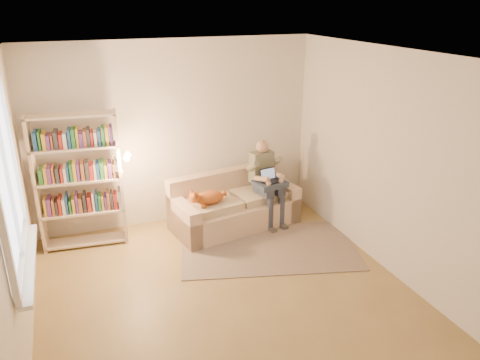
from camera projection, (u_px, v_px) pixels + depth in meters
name	position (u px, v px, depth m)	size (l,w,h in m)	color
floor	(231.00, 302.00, 5.09)	(4.50, 4.50, 0.00)	olive
ceiling	(229.00, 57.00, 4.15)	(4.00, 4.50, 0.02)	white
wall_left	(8.00, 225.00, 3.95)	(0.02, 4.50, 2.60)	silver
wall_right	(396.00, 167.00, 5.29)	(0.02, 4.50, 2.60)	silver
wall_back	(175.00, 134.00, 6.58)	(4.00, 0.02, 2.60)	silver
wall_front	(364.00, 334.00, 2.67)	(4.00, 0.02, 2.60)	silver
window	(15.00, 207.00, 4.11)	(0.12, 1.52, 1.69)	white
sofa	(234.00, 207.00, 6.73)	(1.89, 1.08, 0.76)	beige
person	(266.00, 177.00, 6.68)	(0.40, 0.56, 1.22)	gray
cat	(210.00, 197.00, 6.32)	(0.60, 0.29, 0.23)	orange
blanket	(265.00, 185.00, 6.58)	(0.42, 0.35, 0.07)	#2D3B4F
laptop	(264.00, 179.00, 6.56)	(0.28, 0.25, 0.22)	black
bookshelf	(79.00, 175.00, 5.93)	(1.19, 0.44, 1.80)	beige
rug	(269.00, 248.00, 6.18)	(2.27, 1.34, 0.01)	gray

